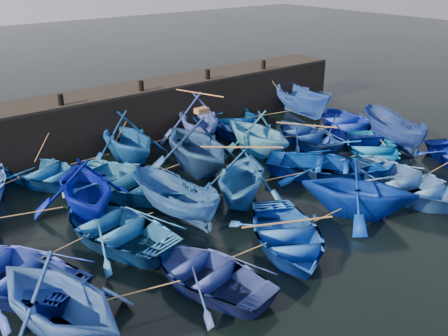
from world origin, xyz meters
TOP-DOWN VIEW (x-y plane):
  - ground at (0.00, 0.00)m, footprint 120.00×120.00m
  - quay_wall at (0.00, 10.50)m, footprint 26.00×2.50m
  - quay_top at (0.00, 10.50)m, footprint 26.00×2.50m
  - bollard_1 at (-4.00, 9.60)m, footprint 0.24×0.24m
  - bollard_2 at (0.00, 9.60)m, footprint 0.24×0.24m
  - bollard_3 at (4.00, 9.60)m, footprint 0.24×0.24m
  - bollard_4 at (8.00, 9.60)m, footprint 0.24×0.24m
  - boat_1 at (-5.70, 7.81)m, footprint 4.59×5.31m
  - boat_2 at (-1.88, 7.88)m, footprint 4.01×4.58m
  - boat_3 at (2.22, 8.07)m, footprint 5.57×5.88m
  - boat_4 at (4.57, 8.08)m, footprint 5.99×6.30m
  - boat_5 at (9.24, 7.57)m, footprint 2.68×4.98m
  - boat_7 at (-5.46, 4.27)m, footprint 4.64×5.08m
  - boat_8 at (-3.51, 4.77)m, footprint 5.27×6.18m
  - boat_9 at (-0.09, 4.98)m, footprint 4.90×5.46m
  - boat_10 at (3.37, 4.91)m, footprint 3.61×4.18m
  - boat_11 at (6.21, 4.45)m, footprint 3.94×4.90m
  - boat_12 at (8.96, 4.08)m, footprint 5.85×6.44m
  - boat_13 at (-9.07, 1.57)m, footprint 5.41×5.99m
  - boat_14 at (-5.54, 1.95)m, footprint 4.52×5.53m
  - boat_15 at (-3.21, 1.96)m, footprint 2.24×4.18m
  - boat_16 at (-0.47, 1.56)m, footprint 5.46×5.38m
  - boat_17 at (3.76, 1.01)m, footprint 5.83×6.15m
  - boat_18 at (6.83, 0.93)m, footprint 5.82×5.97m
  - boat_19 at (9.11, 1.50)m, footprint 2.82×4.49m
  - boat_20 at (-8.67, -1.28)m, footprint 4.75×5.17m
  - boat_21 at (-4.64, -1.85)m, footprint 3.84×4.77m
  - boat_22 at (-1.51, -1.90)m, footprint 5.05×5.55m
  - boat_23 at (2.05, -1.88)m, footprint 5.14×5.29m
  - boat_24 at (4.92, -2.15)m, footprint 4.37×5.64m
  - wooden_crate at (0.21, 4.98)m, footprint 0.55×0.36m
  - mooring_ropes at (0.08, 4.98)m, footprint 18.18×11.69m
  - loose_oars at (1.61, 3.04)m, footprint 9.97×12.06m

SIDE VIEW (x-z plane):
  - ground at x=0.00m, z-range 0.00..0.00m
  - boat_21 at x=-4.64m, z-range 0.00..0.88m
  - boat_11 at x=6.21m, z-range 0.00..0.90m
  - boat_1 at x=-5.70m, z-range 0.00..0.93m
  - boat_22 at x=-1.51m, z-range 0.00..0.94m
  - boat_14 at x=-5.54m, z-range 0.00..1.01m
  - boat_18 at x=6.83m, z-range 0.00..1.01m
  - boat_13 at x=-9.07m, z-range 0.00..1.02m
  - boat_17 at x=3.76m, z-range 0.00..1.04m
  - boat_4 at x=4.57m, z-range 0.00..1.06m
  - boat_24 at x=4.92m, z-range 0.00..1.08m
  - boat_8 at x=-3.51m, z-range 0.00..1.09m
  - boat_12 at x=8.96m, z-range 0.00..1.09m
  - boat_15 at x=-3.21m, z-range 0.00..1.53m
  - boat_19 at x=9.11m, z-range 0.00..1.63m
  - mooring_ropes at x=0.08m, z-range -0.18..1.92m
  - boat_5 at x=9.24m, z-range 0.00..1.83m
  - boat_23 at x=2.05m, z-range 0.00..2.12m
  - boat_16 at x=-0.47m, z-range 0.00..2.18m
  - boat_10 at x=3.37m, z-range 0.00..2.18m
  - boat_7 at x=-5.46m, z-range 0.00..2.27m
  - boat_20 at x=-8.67m, z-range 0.00..2.28m
  - boat_2 at x=-1.88m, z-range 0.00..2.31m
  - boat_3 at x=2.22m, z-range 0.00..2.44m
  - quay_wall at x=0.00m, z-range 0.00..2.50m
  - boat_9 at x=-0.09m, z-range 0.00..2.56m
  - loose_oars at x=1.61m, z-range 0.85..2.44m
  - quay_top at x=0.00m, z-range 2.50..2.62m
  - wooden_crate at x=0.21m, z-range 2.56..2.78m
  - bollard_1 at x=-4.00m, z-range 2.62..3.12m
  - bollard_2 at x=0.00m, z-range 2.62..3.12m
  - bollard_3 at x=4.00m, z-range 2.62..3.12m
  - bollard_4 at x=8.00m, z-range 2.62..3.12m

